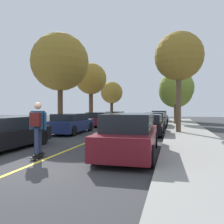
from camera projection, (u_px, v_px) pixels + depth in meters
name	position (u px, v px, depth m)	size (l,w,h in m)	color
ground	(27.00, 167.00, 6.30)	(80.00, 80.00, 0.00)	#353538
sidewalk_right	(217.00, 179.00, 4.99)	(2.80, 56.00, 0.14)	gray
center_line	(82.00, 144.00, 10.16)	(0.12, 39.20, 0.01)	gold
parked_car_left_nearest	(3.00, 133.00, 8.85)	(1.86, 4.50, 1.31)	black
parked_car_left_near	(71.00, 123.00, 14.79)	(1.94, 4.50, 1.30)	navy
parked_car_left_far	(100.00, 119.00, 20.55)	(2.04, 4.43, 1.29)	maroon
parked_car_left_farthest	(115.00, 117.00, 26.28)	(1.97, 4.30, 1.27)	black
parked_car_right_nearest	(130.00, 134.00, 7.97)	(1.98, 4.75, 1.48)	maroon
parked_car_right_near	(148.00, 125.00, 13.95)	(1.89, 4.21, 1.29)	black
parked_car_right_far	(155.00, 120.00, 19.35)	(2.06, 4.71, 1.30)	#38383D
parked_car_right_farthest	(160.00, 117.00, 26.28)	(1.92, 4.34, 1.36)	navy
street_tree_left_nearest	(60.00, 62.00, 17.06)	(4.42, 4.42, 7.30)	#4C3823
street_tree_left_near	(91.00, 79.00, 23.52)	(3.31, 3.31, 6.33)	#4C3823
street_tree_left_far	(112.00, 93.00, 31.56)	(3.11, 3.11, 5.33)	#3D2D1E
street_tree_right_nearest	(179.00, 57.00, 14.26)	(3.11, 3.11, 6.44)	brown
street_tree_right_near	(177.00, 88.00, 21.81)	(3.36, 3.36, 5.23)	#4C3823
street_tree_right_far	(176.00, 91.00, 28.35)	(4.28, 4.28, 5.87)	brown
fire_hydrant	(50.00, 126.00, 15.00)	(0.20, 0.20, 0.70)	#B2140F
skateboard	(38.00, 156.00, 7.35)	(0.39, 0.87, 0.10)	black
skateboarder	(38.00, 125.00, 7.30)	(0.59, 0.71, 1.76)	black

